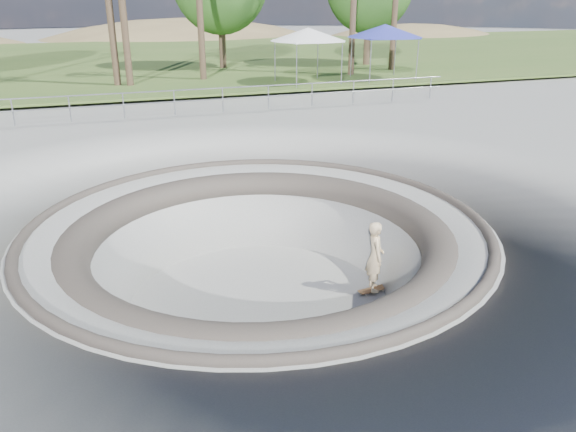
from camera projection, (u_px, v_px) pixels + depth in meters
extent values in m
plane|color=#9C9C97|center=(258.00, 225.00, 12.47)|extent=(180.00, 180.00, 0.00)
torus|color=#9C9C97|center=(260.00, 303.00, 13.21)|extent=(14.00, 14.00, 4.00)
cylinder|color=#9C9C97|center=(260.00, 301.00, 13.19)|extent=(6.60, 6.60, 0.10)
torus|color=#444036|center=(258.00, 226.00, 12.48)|extent=(10.24, 10.24, 0.24)
torus|color=#444036|center=(258.00, 243.00, 12.64)|extent=(8.91, 8.91, 0.81)
cube|color=#3E5B24|center=(131.00, 59.00, 42.25)|extent=(180.00, 36.00, 0.12)
ellipsoid|color=brown|center=(186.00, 102.00, 70.50)|extent=(61.60, 44.00, 28.60)
ellipsoid|color=brown|center=(409.00, 81.00, 70.81)|extent=(42.00, 30.00, 19.50)
cylinder|color=gray|center=(174.00, 91.00, 22.58)|extent=(25.00, 0.05, 0.05)
cylinder|color=gray|center=(174.00, 102.00, 22.75)|extent=(25.00, 0.05, 0.05)
cube|color=#935A3B|center=(373.00, 289.00, 13.49)|extent=(0.78, 0.30, 0.02)
cylinder|color=#A6A6AA|center=(373.00, 290.00, 13.50)|extent=(0.05, 0.16, 0.03)
cylinder|color=#A6A6AA|center=(373.00, 290.00, 13.50)|extent=(0.05, 0.16, 0.03)
cylinder|color=white|center=(373.00, 291.00, 13.50)|extent=(0.06, 0.03, 0.06)
cylinder|color=white|center=(373.00, 291.00, 13.50)|extent=(0.06, 0.03, 0.06)
cylinder|color=white|center=(373.00, 291.00, 13.50)|extent=(0.06, 0.03, 0.06)
cylinder|color=white|center=(373.00, 291.00, 13.50)|extent=(0.06, 0.03, 0.06)
imported|color=beige|center=(375.00, 257.00, 13.17)|extent=(0.56, 0.71, 1.73)
cylinder|color=gray|center=(293.00, 67.00, 28.68)|extent=(0.06, 0.06, 2.10)
cylinder|color=gray|center=(341.00, 65.00, 29.50)|extent=(0.06, 0.06, 2.10)
cylinder|color=gray|center=(276.00, 61.00, 31.03)|extent=(0.06, 0.06, 2.10)
cylinder|color=gray|center=(321.00, 60.00, 31.85)|extent=(0.06, 0.06, 2.10)
cube|color=white|center=(308.00, 41.00, 29.84)|extent=(3.17, 3.17, 0.08)
cone|color=white|center=(308.00, 34.00, 29.72)|extent=(5.64, 5.64, 0.67)
cylinder|color=gray|center=(373.00, 63.00, 30.01)|extent=(0.06, 0.06, 2.18)
cylinder|color=gray|center=(418.00, 61.00, 30.85)|extent=(0.06, 0.06, 2.18)
cylinder|color=gray|center=(350.00, 58.00, 32.44)|extent=(0.06, 0.06, 2.18)
cylinder|color=gray|center=(393.00, 56.00, 33.29)|extent=(0.06, 0.06, 2.18)
cube|color=#2E36A9|center=(385.00, 37.00, 31.21)|extent=(3.15, 3.15, 0.08)
cone|color=#2E36A9|center=(385.00, 31.00, 31.08)|extent=(5.87, 5.87, 0.69)
cylinder|color=#503D2D|center=(109.00, 0.00, 28.32)|extent=(0.36, 0.36, 8.68)
cylinder|color=#503D2D|center=(222.00, 28.00, 36.08)|extent=(0.44, 0.44, 5.13)
cylinder|color=#503D2D|center=(368.00, 28.00, 37.83)|extent=(0.44, 0.44, 4.97)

